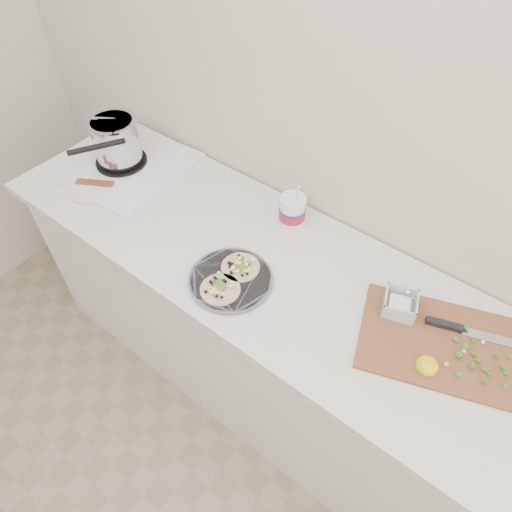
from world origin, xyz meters
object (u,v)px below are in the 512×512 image
Objects in this scene: stove at (118,148)px; tub at (293,209)px; taco_plate at (231,278)px; bacon_plate at (95,185)px; cutboard at (437,337)px.

stove is 0.80m from tub.
taco_plate is 0.76m from bacon_plate.
cutboard is (0.64, -0.16, -0.05)m from tub.
tub is at bearing 90.37° from taco_plate.
bacon_plate is (-1.40, -0.16, -0.01)m from cutboard.
tub is at bearing 22.83° from bacon_plate.
stove is 0.18m from bacon_plate.
stove is 2.34× the size of bacon_plate.
taco_plate is at bearing -19.30° from stove.
cutboard is 1.41m from bacon_plate.
bacon_plate is (0.02, -0.16, -0.08)m from stove.
tub is at bearing 6.70° from stove.
taco_plate is at bearing 178.18° from cutboard.
taco_plate reaches higher than bacon_plate.
cutboard is (0.64, 0.21, 0.00)m from taco_plate.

